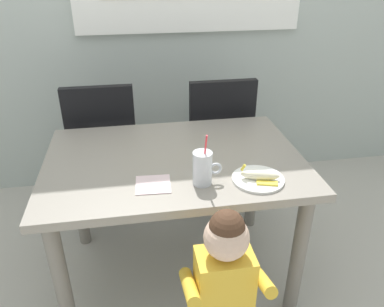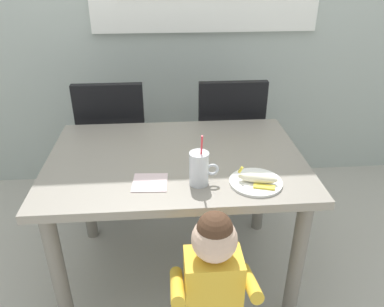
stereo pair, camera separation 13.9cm
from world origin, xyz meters
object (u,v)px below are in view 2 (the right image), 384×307
object	(u,v)px
dining_table	(176,176)
toddler_standing	(213,279)
dining_chair_right	(228,137)
snack_plate	(256,182)
peeled_banana	(258,179)
milk_cup	(199,170)
dining_chair_left	(115,140)
paper_napkin	(150,182)

from	to	relation	value
dining_table	toddler_standing	world-z (taller)	toddler_standing
dining_table	toddler_standing	distance (m)	0.61
dining_chair_right	toddler_standing	distance (m)	1.26
snack_plate	peeled_banana	bearing A→B (deg)	-63.82
snack_plate	peeled_banana	xyz separation A→B (m)	(0.01, -0.01, 0.03)
dining_chair_right	milk_cup	xyz separation A→B (m)	(-0.28, -0.90, 0.28)
dining_table	peeled_banana	distance (m)	0.47
milk_cup	dining_chair_left	bearing A→B (deg)	117.55
toddler_standing	snack_plate	xyz separation A→B (m)	(0.22, 0.32, 0.23)
dining_chair_left	dining_chair_right	world-z (taller)	same
milk_cup	toddler_standing	bearing A→B (deg)	-85.78
milk_cup	paper_napkin	distance (m)	0.22
dining_table	peeled_banana	bearing A→B (deg)	-39.50
peeled_banana	dining_table	bearing A→B (deg)	140.50
dining_table	dining_chair_left	bearing A→B (deg)	120.21
peeled_banana	paper_napkin	size ratio (longest dim) A/B	1.17
milk_cup	paper_napkin	size ratio (longest dim) A/B	1.66
toddler_standing	dining_chair_left	bearing A→B (deg)	111.90
snack_plate	peeled_banana	distance (m)	0.03
dining_chair_left	toddler_standing	size ratio (longest dim) A/B	1.15
snack_plate	dining_chair_left	bearing A→B (deg)	127.80
dining_table	snack_plate	bearing A→B (deg)	-38.75
dining_table	snack_plate	size ratio (longest dim) A/B	5.44
peeled_banana	milk_cup	bearing A→B (deg)	173.25
peeled_banana	paper_napkin	bearing A→B (deg)	173.73
dining_chair_left	milk_cup	xyz separation A→B (m)	(0.48, -0.91, 0.28)
dining_table	paper_napkin	size ratio (longest dim) A/B	8.35
milk_cup	snack_plate	distance (m)	0.25
dining_table	milk_cup	xyz separation A→B (m)	(0.09, -0.25, 0.18)
paper_napkin	milk_cup	bearing A→B (deg)	-5.70
snack_plate	milk_cup	bearing A→B (deg)	175.94
dining_table	peeled_banana	world-z (taller)	peeled_banana
snack_plate	paper_napkin	world-z (taller)	snack_plate
toddler_standing	snack_plate	bearing A→B (deg)	55.04
dining_chair_left	snack_plate	world-z (taller)	dining_chair_left
dining_chair_right	paper_napkin	size ratio (longest dim) A/B	6.40
dining_table	dining_chair_left	distance (m)	0.77
snack_plate	peeled_banana	size ratio (longest dim) A/B	1.31
dining_chair_right	peeled_banana	distance (m)	0.96
dining_chair_right	peeled_banana	xyz separation A→B (m)	(-0.03, -0.93, 0.24)
dining_chair_left	paper_napkin	world-z (taller)	dining_chair_left
milk_cup	peeled_banana	xyz separation A→B (m)	(0.25, -0.03, -0.04)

